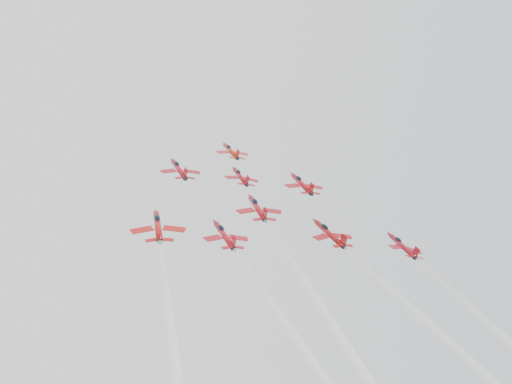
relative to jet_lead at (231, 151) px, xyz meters
name	(u,v)px	position (x,y,z in m)	size (l,w,h in m)	color
jet_lead	(231,151)	(0.00, 0.00, 0.00)	(9.44, 11.66, 8.77)	#AE1F10
jet_row2_left	(179,169)	(-17.02, -13.62, -9.98)	(9.87, 12.19, 9.17)	maroon
jet_row2_center	(240,176)	(-2.15, -14.67, -10.76)	(8.91, 11.00, 8.28)	maroon
jet_row2_right	(302,183)	(13.67, -15.71, -11.51)	(10.40, 12.84, 9.66)	maroon
jet_center	(357,365)	(-2.96, -68.99, -50.67)	(10.26, 90.83, 67.11)	#A40F17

